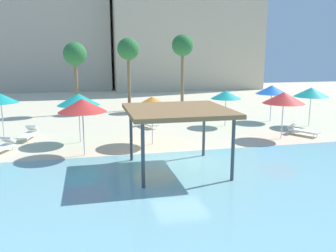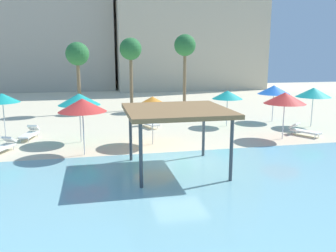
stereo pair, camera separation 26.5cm
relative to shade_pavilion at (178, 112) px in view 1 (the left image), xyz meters
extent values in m
plane|color=beige|center=(0.45, 1.22, -2.55)|extent=(80.00, 80.00, 0.00)
cube|color=#7AB7C1|center=(0.45, -4.03, -2.53)|extent=(44.00, 13.50, 0.04)
cylinder|color=#42474C|center=(-1.77, 1.77, -1.28)|extent=(0.14, 0.14, 2.54)
cylinder|color=#42474C|center=(1.77, 1.77, -1.28)|extent=(0.14, 0.14, 2.54)
cylinder|color=#42474C|center=(-1.77, -1.77, -1.28)|extent=(0.14, 0.14, 2.54)
cylinder|color=#42474C|center=(1.77, -1.77, -1.28)|extent=(0.14, 0.14, 2.54)
cube|color=olive|center=(0.00, 0.00, 0.08)|extent=(4.25, 4.25, 0.18)
cylinder|color=silver|center=(-3.94, 3.27, -1.46)|extent=(0.06, 0.06, 2.19)
cone|color=red|center=(-3.94, 3.27, -0.04)|extent=(2.35, 2.35, 0.65)
cylinder|color=silver|center=(-0.25, 4.62, -1.54)|extent=(0.06, 0.06, 2.01)
cone|color=orange|center=(-0.25, 4.62, -0.20)|extent=(2.43, 2.43, 0.67)
cylinder|color=silver|center=(-8.49, 7.38, -1.44)|extent=(0.06, 0.06, 2.21)
cone|color=teal|center=(-8.49, 7.38, -0.07)|extent=(1.95, 1.95, 0.54)
cylinder|color=silver|center=(11.27, 7.14, -1.52)|extent=(0.06, 0.06, 2.06)
cone|color=teal|center=(11.27, 7.14, -0.17)|extent=(2.33, 2.33, 0.64)
cylinder|color=silver|center=(9.57, 9.43, -1.53)|extent=(0.06, 0.06, 2.04)
cone|color=blue|center=(9.57, 9.43, -0.19)|extent=(2.33, 2.33, 0.64)
cylinder|color=silver|center=(-4.17, 5.98, -1.48)|extent=(0.06, 0.06, 2.15)
cone|color=teal|center=(-4.17, 5.98, -0.08)|extent=(2.35, 2.35, 0.65)
cylinder|color=silver|center=(5.62, 8.54, -1.60)|extent=(0.06, 0.06, 1.90)
cone|color=teal|center=(5.62, 8.54, -0.36)|extent=(2.09, 2.09, 0.58)
cylinder|color=silver|center=(7.49, 4.30, -1.50)|extent=(0.06, 0.06, 2.10)
cone|color=red|center=(7.49, 4.30, -0.11)|extent=(2.42, 2.42, 0.66)
cylinder|color=white|center=(-7.61, 5.02, -2.44)|extent=(0.05, 0.05, 0.22)
cylinder|color=white|center=(-8.05, 5.21, -2.44)|extent=(0.05, 0.05, 0.22)
cube|color=white|center=(-7.82, 5.13, -2.01)|extent=(0.75, 0.70, 0.40)
cylinder|color=white|center=(0.75, 8.61, -2.44)|extent=(0.05, 0.05, 0.22)
cylinder|color=white|center=(0.31, 8.43, -2.44)|extent=(0.05, 0.05, 0.22)
cylinder|color=white|center=(0.20, 9.94, -2.44)|extent=(0.05, 0.05, 0.22)
cylinder|color=white|center=(-0.25, 9.76, -2.44)|extent=(0.05, 0.05, 0.22)
cube|color=white|center=(0.25, 9.18, -2.28)|extent=(1.25, 1.89, 0.10)
cube|color=white|center=(-0.03, 9.87, -2.01)|extent=(0.75, 0.70, 0.40)
cylinder|color=white|center=(9.85, 4.19, -2.44)|extent=(0.05, 0.05, 0.22)
cylinder|color=white|center=(9.43, 3.95, -2.44)|extent=(0.05, 0.05, 0.22)
cylinder|color=white|center=(9.12, 5.43, -2.44)|extent=(0.05, 0.05, 0.22)
cylinder|color=white|center=(8.71, 5.19, -2.44)|extent=(0.05, 0.05, 0.22)
cube|color=white|center=(9.28, 4.69, -2.28)|extent=(1.43, 1.86, 0.10)
cube|color=white|center=(8.90, 5.33, -2.01)|extent=(0.77, 0.74, 0.40)
cylinder|color=white|center=(-7.11, 6.56, -2.44)|extent=(0.05, 0.05, 0.22)
cylinder|color=white|center=(-7.58, 6.66, -2.44)|extent=(0.05, 0.05, 0.22)
cylinder|color=white|center=(-6.80, 7.96, -2.44)|extent=(0.05, 0.05, 0.22)
cylinder|color=white|center=(-7.27, 8.07, -2.44)|extent=(0.05, 0.05, 0.22)
cube|color=white|center=(-7.19, 7.31, -2.28)|extent=(0.97, 1.89, 0.10)
cube|color=white|center=(-7.03, 8.04, -2.01)|extent=(0.69, 0.62, 0.40)
cylinder|color=brown|center=(-0.08, 16.78, -0.05)|extent=(0.28, 0.28, 4.99)
sphere|color=#286B33|center=(-0.08, 16.78, 2.79)|extent=(1.90, 1.90, 1.90)
cylinder|color=brown|center=(-4.52, 16.02, -0.26)|extent=(0.28, 0.28, 4.58)
sphere|color=#286B33|center=(-4.52, 16.02, 2.38)|extent=(1.90, 1.90, 1.90)
cylinder|color=brown|center=(4.71, 16.65, 0.11)|extent=(0.28, 0.28, 5.32)
sphere|color=#286B33|center=(4.71, 16.65, 3.12)|extent=(1.90, 1.90, 1.90)
cube|color=#B2A893|center=(-8.39, 37.84, 7.45)|extent=(16.02, 8.19, 20.01)
cube|color=beige|center=(10.17, 35.79, 8.42)|extent=(20.32, 9.64, 21.95)
camera|label=1|loc=(-3.67, -14.18, 2.44)|focal=37.81mm
camera|label=2|loc=(-3.41, -14.24, 2.44)|focal=37.81mm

